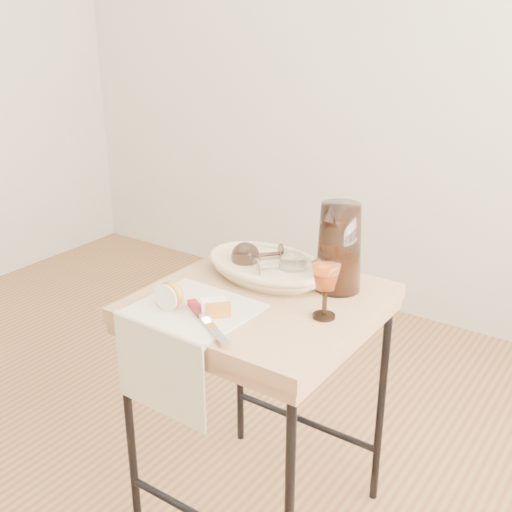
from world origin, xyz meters
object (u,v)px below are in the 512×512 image
Objects in this scene: wine_goblet at (325,290)px; apple_half at (171,294)px; tea_towel at (194,309)px; side_table at (260,412)px; bread_basket at (267,269)px; pitcher at (339,247)px; goblet_lying_b at (278,266)px; table_knife at (206,319)px; goblet_lying_a at (261,255)px.

apple_half is (-0.34, -0.18, -0.03)m from wine_goblet.
tea_towel is 0.33m from wine_goblet.
side_table is 2.55× the size of tea_towel.
apple_half reaches higher than bread_basket.
pitcher is at bearing 47.21° from side_table.
pitcher is 0.46m from apple_half.
bread_basket is 1.20× the size of pitcher.
side_table is at bearing 176.51° from wine_goblet.
side_table is 5.85× the size of goblet_lying_b.
goblet_lying_b is 0.32m from apple_half.
side_table is at bearing -55.86° from bread_basket.
tea_towel is 0.07m from apple_half.
table_knife is (-0.21, -0.19, -0.06)m from wine_goblet.
side_table is 9.70× the size of apple_half.
goblet_lying_b is (-0.01, 0.10, 0.42)m from side_table.
table_knife is at bearing -74.81° from bread_basket.
bread_basket is at bearing 72.66° from apple_half.
bread_basket is at bearing 84.98° from tea_towel.
tea_towel is 2.29× the size of goblet_lying_b.
tea_towel is 0.28m from bread_basket.
goblet_lying_a reaches higher than tea_towel.
tea_towel is 2.16× the size of goblet_lying_a.
tea_towel is (-0.09, -0.17, 0.37)m from side_table.
wine_goblet is 0.29m from table_knife.
apple_half is 0.33× the size of table_knife.
tea_towel is at bearing -158.07° from goblet_lying_b.
table_knife is (0.07, -0.34, -0.04)m from goblet_lying_a.
wine_goblet is (0.20, -0.01, 0.44)m from side_table.
wine_goblet is at bearing 105.08° from goblet_lying_a.
table_knife is at bearing -120.33° from pitcher.
goblet_lying_b is at bearing -165.42° from pitcher.
apple_half is (-0.05, -0.02, 0.04)m from tea_towel.
bread_basket is 0.23m from pitcher.
wine_goblet reaches higher than tea_towel.
goblet_lying_b reaches higher than bread_basket.
pitcher is at bearing 137.88° from goblet_lying_a.
bread_basket is 0.06m from goblet_lying_b.
goblet_lying_b is 0.86× the size of wine_goblet.
bread_basket is 1.44× the size of table_knife.
bread_basket is at bearing 153.26° from wine_goblet.
wine_goblet is at bearing 29.52° from tea_towel.
apple_half is at bearing -152.35° from tea_towel.
bread_basket is 4.40× the size of apple_half.
pitcher is at bearing -29.79° from goblet_lying_b.
tea_towel is at bearing -88.80° from bread_basket.
wine_goblet reaches higher than bread_basket.
pitcher is at bearing 55.32° from tea_towel.
tea_towel is 0.86× the size of bread_basket.
pitcher is at bearing 18.69° from bread_basket.
goblet_lying_a is at bearing 179.58° from pitcher.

